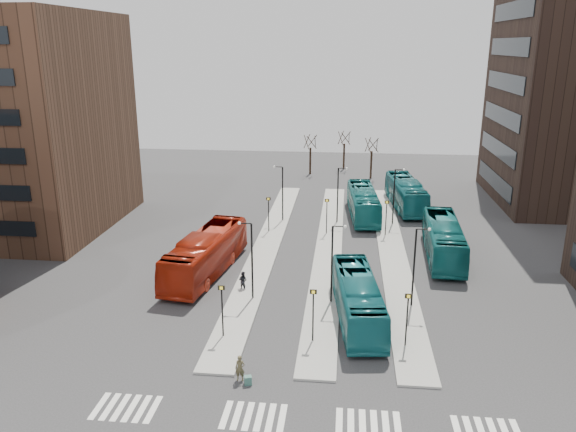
# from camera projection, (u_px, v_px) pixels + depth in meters

# --- Properties ---
(island_left) EXTENTS (2.50, 45.00, 0.15)m
(island_left) POSITION_uv_depth(u_px,v_px,m) (267.00, 245.00, 54.62)
(island_left) COLOR gray
(island_left) RESTS_ON ground
(island_mid) EXTENTS (2.50, 45.00, 0.15)m
(island_mid) POSITION_uv_depth(u_px,v_px,m) (329.00, 247.00, 54.01)
(island_mid) COLOR gray
(island_mid) RESTS_ON ground
(island_right) EXTENTS (2.50, 45.00, 0.15)m
(island_right) POSITION_uv_depth(u_px,v_px,m) (392.00, 250.00, 53.40)
(island_right) COLOR gray
(island_right) RESTS_ON ground
(suitcase) EXTENTS (0.51, 0.45, 0.53)m
(suitcase) POSITION_uv_depth(u_px,v_px,m) (248.00, 380.00, 32.34)
(suitcase) COLOR navy
(suitcase) RESTS_ON ground
(red_bus) EXTENTS (4.86, 13.31, 3.62)m
(red_bus) POSITION_uv_depth(u_px,v_px,m) (206.00, 254.00, 47.57)
(red_bus) COLOR #9F1F0C
(red_bus) RESTS_ON ground
(teal_bus_a) EXTENTS (3.96, 11.63, 3.18)m
(teal_bus_a) POSITION_uv_depth(u_px,v_px,m) (358.00, 299.00, 39.66)
(teal_bus_a) COLOR #16666E
(teal_bus_a) RESTS_ON ground
(teal_bus_b) EXTENTS (3.67, 12.09, 3.32)m
(teal_bus_b) POSITION_uv_depth(u_px,v_px,m) (363.00, 203.00, 63.27)
(teal_bus_b) COLOR #156A6B
(teal_bus_b) RESTS_ON ground
(teal_bus_c) EXTENTS (3.54, 12.49, 3.44)m
(teal_bus_c) POSITION_uv_depth(u_px,v_px,m) (443.00, 239.00, 51.27)
(teal_bus_c) COLOR #136162
(teal_bus_c) RESTS_ON ground
(teal_bus_d) EXTENTS (4.25, 12.72, 3.48)m
(teal_bus_d) POSITION_uv_depth(u_px,v_px,m) (406.00, 193.00, 66.92)
(teal_bus_d) COLOR #156369
(teal_bus_d) RESTS_ON ground
(traveller) EXTENTS (0.58, 0.38, 1.58)m
(traveller) POSITION_uv_depth(u_px,v_px,m) (240.00, 368.00, 32.59)
(traveller) COLOR #4D472E
(traveller) RESTS_ON ground
(commuter_a) EXTENTS (0.91, 0.82, 1.53)m
(commuter_a) POSITION_uv_depth(u_px,v_px,m) (243.00, 281.00, 44.73)
(commuter_a) COLOR black
(commuter_a) RESTS_ON ground
(commuter_b) EXTENTS (0.40, 0.95, 1.61)m
(commuter_b) POSITION_uv_depth(u_px,v_px,m) (345.00, 307.00, 40.21)
(commuter_b) COLOR black
(commuter_b) RESTS_ON ground
(commuter_c) EXTENTS (0.71, 1.15, 1.72)m
(commuter_c) POSITION_uv_depth(u_px,v_px,m) (346.00, 312.00, 39.24)
(commuter_c) COLOR black
(commuter_c) RESTS_ON ground
(crosswalk_stripes) EXTENTS (22.35, 2.40, 0.01)m
(crosswalk_stripes) POSITION_uv_depth(u_px,v_px,m) (306.00, 420.00, 29.35)
(crosswalk_stripes) COLOR silver
(crosswalk_stripes) RESTS_ON ground
(sign_poles) EXTENTS (12.45, 22.12, 3.65)m
(sign_poles) POSITION_uv_depth(u_px,v_px,m) (321.00, 250.00, 46.71)
(sign_poles) COLOR black
(sign_poles) RESTS_ON ground
(lamp_posts) EXTENTS (14.04, 20.24, 6.12)m
(lamp_posts) POSITION_uv_depth(u_px,v_px,m) (336.00, 219.00, 51.02)
(lamp_posts) COLOR black
(lamp_posts) RESTS_ON ground
(bare_trees) EXTENTS (10.97, 8.14, 5.90)m
(bare_trees) POSITION_uv_depth(u_px,v_px,m) (342.00, 156.00, 84.21)
(bare_trees) COLOR black
(bare_trees) RESTS_ON ground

